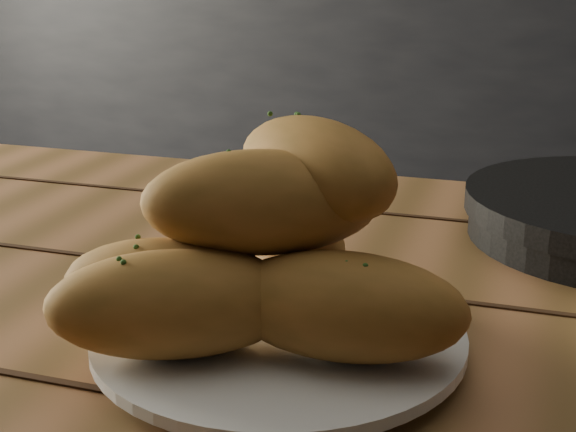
# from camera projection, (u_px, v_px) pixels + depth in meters

# --- Properties ---
(counter) EXTENTS (2.80, 0.60, 0.90)m
(counter) POSITION_uv_depth(u_px,v_px,m) (377.00, 117.00, 2.87)
(counter) COLOR black
(counter) RESTS_ON ground
(plate) EXTENTS (0.25, 0.25, 0.02)m
(plate) POSITION_uv_depth(u_px,v_px,m) (279.00, 339.00, 0.54)
(plate) COLOR silver
(plate) RESTS_ON table
(bread_rolls) EXTENTS (0.26, 0.25, 0.14)m
(bread_rolls) POSITION_uv_depth(u_px,v_px,m) (261.00, 254.00, 0.51)
(bread_rolls) COLOR #A66A2E
(bread_rolls) RESTS_ON plate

